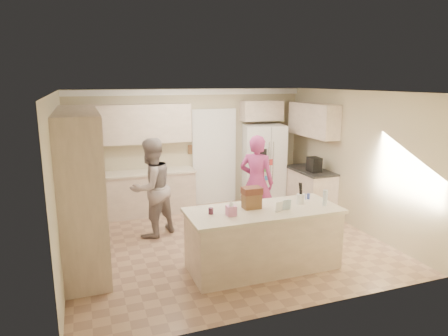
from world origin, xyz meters
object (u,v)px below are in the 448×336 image
object	(u,v)px
tissue_box	(231,211)
teen_girl	(256,182)
teen_boy	(152,188)
utensil_crock	(301,199)
island_base	(263,240)
refrigerator	(264,164)
coffee_maker	(314,164)
dollhouse_body	(252,201)

from	to	relation	value
tissue_box	teen_girl	distance (m)	2.03
teen_boy	teen_girl	xyz separation A→B (m)	(1.93, -0.28, 0.00)
utensil_crock	teen_boy	bearing A→B (deg)	137.76
island_base	tissue_box	size ratio (longest dim) A/B	15.71
refrigerator	utensil_crock	world-z (taller)	refrigerator
island_base	tissue_box	bearing A→B (deg)	-169.70
coffee_maker	utensil_crock	distance (m)	2.32
coffee_maker	dollhouse_body	size ratio (longest dim) A/B	1.15
teen_boy	teen_girl	distance (m)	1.95
dollhouse_body	island_base	bearing A→B (deg)	-33.69
teen_girl	coffee_maker	bearing A→B (deg)	-126.50
island_base	tissue_box	world-z (taller)	tissue_box
island_base	teen_girl	bearing A→B (deg)	69.28
refrigerator	tissue_box	xyz separation A→B (m)	(-1.97, -3.10, 0.10)
tissue_box	dollhouse_body	bearing A→B (deg)	26.57
refrigerator	teen_girl	size ratio (longest dim) A/B	1.00
coffee_maker	teen_girl	xyz separation A→B (m)	(-1.46, -0.33, -0.17)
teen_girl	utensil_crock	bearing A→B (deg)	132.84
island_base	utensil_crock	distance (m)	0.86
utensil_crock	dollhouse_body	bearing A→B (deg)	176.42
coffee_maker	teen_boy	xyz separation A→B (m)	(-3.39, -0.05, -0.17)
teen_boy	dollhouse_body	bearing A→B (deg)	93.44
refrigerator	coffee_maker	world-z (taller)	refrigerator
utensil_crock	dollhouse_body	size ratio (longest dim) A/B	0.58
tissue_box	dollhouse_body	distance (m)	0.45
teen_boy	refrigerator	bearing A→B (deg)	172.04
refrigerator	teen_girl	xyz separation A→B (m)	(-0.82, -1.43, -0.00)
teen_boy	teen_girl	world-z (taller)	teen_girl
refrigerator	teen_boy	bearing A→B (deg)	-145.08
refrigerator	teen_boy	size ratio (longest dim) A/B	1.00
coffee_maker	island_base	world-z (taller)	coffee_maker
tissue_box	island_base	bearing A→B (deg)	10.30
coffee_maker	utensil_crock	bearing A→B (deg)	-127.12
utensil_crock	teen_girl	world-z (taller)	teen_girl
coffee_maker	tissue_box	distance (m)	3.28
coffee_maker	utensil_crock	xyz separation A→B (m)	(-1.40, -1.85, -0.07)
utensil_crock	teen_boy	xyz separation A→B (m)	(-1.99, 1.80, -0.10)
utensil_crock	teen_boy	world-z (taller)	teen_boy
tissue_box	teen_boy	distance (m)	2.11
coffee_maker	dollhouse_body	distance (m)	2.84
refrigerator	utensil_crock	xyz separation A→B (m)	(-0.77, -2.95, 0.10)
utensil_crock	teen_girl	xyz separation A→B (m)	(-0.06, 1.52, -0.10)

